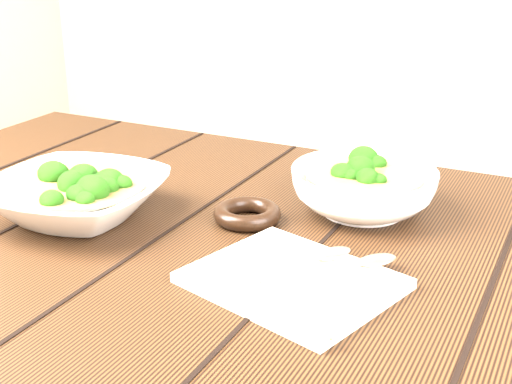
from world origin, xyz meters
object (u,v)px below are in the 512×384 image
Objects in this scene: table at (197,301)px; napkin at (292,281)px; trivet at (247,214)px; soup_bowl_back at (363,189)px; soup_bowl_front at (77,196)px.

napkin is at bearing -27.41° from table.
trivet reaches higher than table.
napkin is (0.13, -0.14, -0.01)m from trivet.
napkin reaches higher than table.
trivet reaches higher than napkin.
soup_bowl_front is at bearing -150.72° from soup_bowl_back.
soup_bowl_back reaches higher than table.
table is 4.55× the size of soup_bowl_front.
soup_bowl_front reaches higher than napkin.
table is 0.29m from soup_bowl_back.
soup_bowl_back is at bearing 38.52° from trivet.
soup_bowl_front is 0.36m from napkin.
soup_bowl_front is 1.19× the size of napkin.
table is at bearing -144.21° from trivet.
trivet is 0.43× the size of napkin.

